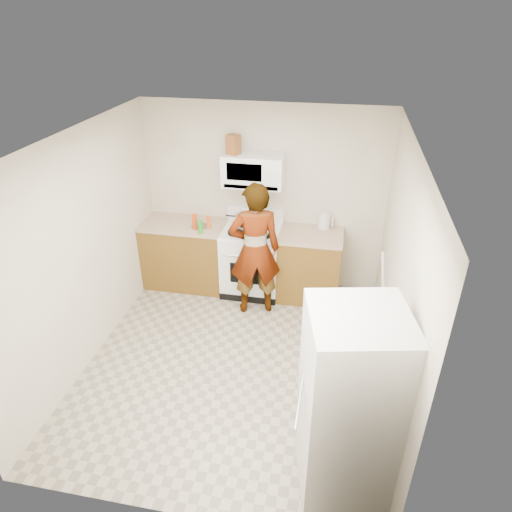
% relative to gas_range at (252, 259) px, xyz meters
% --- Properties ---
extents(floor, '(3.60, 3.60, 0.00)m').
position_rel_gas_range_xyz_m(floor, '(0.10, -1.48, -0.49)').
color(floor, gray).
rests_on(floor, ground).
extents(back_wall, '(3.20, 0.02, 2.50)m').
position_rel_gas_range_xyz_m(back_wall, '(0.10, 0.31, 0.76)').
color(back_wall, beige).
rests_on(back_wall, floor).
extents(right_wall, '(0.02, 3.60, 2.50)m').
position_rel_gas_range_xyz_m(right_wall, '(1.69, -1.48, 0.76)').
color(right_wall, beige).
rests_on(right_wall, floor).
extents(cabinet_left, '(1.12, 0.62, 0.90)m').
position_rel_gas_range_xyz_m(cabinet_left, '(-0.94, 0.01, -0.04)').
color(cabinet_left, brown).
rests_on(cabinet_left, floor).
extents(counter_left, '(1.14, 0.64, 0.03)m').
position_rel_gas_range_xyz_m(counter_left, '(-0.94, 0.01, 0.43)').
color(counter_left, tan).
rests_on(counter_left, cabinet_left).
extents(cabinet_right, '(0.80, 0.62, 0.90)m').
position_rel_gas_range_xyz_m(cabinet_right, '(0.78, 0.01, -0.04)').
color(cabinet_right, brown).
rests_on(cabinet_right, floor).
extents(counter_right, '(0.82, 0.64, 0.03)m').
position_rel_gas_range_xyz_m(counter_right, '(0.78, 0.01, 0.43)').
color(counter_right, tan).
rests_on(counter_right, cabinet_right).
extents(gas_range, '(0.76, 0.65, 1.13)m').
position_rel_gas_range_xyz_m(gas_range, '(0.00, 0.00, 0.00)').
color(gas_range, white).
rests_on(gas_range, floor).
extents(microwave, '(0.76, 0.38, 0.40)m').
position_rel_gas_range_xyz_m(microwave, '(0.00, 0.13, 1.21)').
color(microwave, white).
rests_on(microwave, back_wall).
extents(person, '(0.73, 0.59, 1.75)m').
position_rel_gas_range_xyz_m(person, '(0.13, -0.45, 0.39)').
color(person, tan).
rests_on(person, floor).
extents(fridge, '(0.83, 0.83, 1.70)m').
position_rel_gas_range_xyz_m(fridge, '(1.30, -2.70, 0.36)').
color(fridge, silver).
rests_on(fridge, floor).
extents(kettle, '(0.17, 0.17, 0.19)m').
position_rel_gas_range_xyz_m(kettle, '(0.93, 0.23, 0.54)').
color(kettle, silver).
rests_on(kettle, counter_right).
extents(jug, '(0.18, 0.18, 0.24)m').
position_rel_gas_range_xyz_m(jug, '(-0.24, 0.10, 1.53)').
color(jug, brown).
rests_on(jug, microwave).
extents(saucepan, '(0.26, 0.26, 0.12)m').
position_rel_gas_range_xyz_m(saucepan, '(-0.13, 0.11, 0.53)').
color(saucepan, '#BDBCC1').
rests_on(saucepan, gas_range).
extents(tray, '(0.28, 0.22, 0.05)m').
position_rel_gas_range_xyz_m(tray, '(0.13, -0.10, 0.47)').
color(tray, white).
rests_on(tray, gas_range).
extents(bottle_spray, '(0.07, 0.07, 0.21)m').
position_rel_gas_range_xyz_m(bottle_spray, '(-0.74, -0.12, 0.55)').
color(bottle_spray, '#C03C0E').
rests_on(bottle_spray, counter_left).
extents(bottle_hot_sauce, '(0.07, 0.07, 0.17)m').
position_rel_gas_range_xyz_m(bottle_hot_sauce, '(-0.56, -0.06, 0.53)').
color(bottle_hot_sauce, '#D75417').
rests_on(bottle_hot_sauce, counter_left).
extents(bottle_green_cap, '(0.07, 0.07, 0.18)m').
position_rel_gas_range_xyz_m(bottle_green_cap, '(-0.62, -0.23, 0.54)').
color(bottle_green_cap, '#228C19').
rests_on(bottle_green_cap, counter_left).
extents(pot_lid, '(0.26, 0.26, 0.01)m').
position_rel_gas_range_xyz_m(pot_lid, '(-0.69, -0.05, 0.46)').
color(pot_lid, silver).
rests_on(pot_lid, counter_left).
extents(broom, '(0.22, 0.19, 1.23)m').
position_rel_gas_range_xyz_m(broom, '(1.68, -0.81, 0.14)').
color(broom, white).
rests_on(broom, floor).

